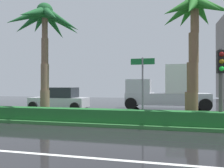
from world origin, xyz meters
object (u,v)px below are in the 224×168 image
Objects in this scene: car_in_traffic_leading at (60,99)px; box_truck_lead at (168,90)px; street_name_sign at (143,81)px; palm_tree_centre_left at (194,23)px; traffic_signal_median_right at (221,73)px; palm_tree_mid_left at (45,26)px.

box_truck_lead is (7.96, 2.82, 0.72)m from car_in_traffic_leading.
palm_tree_centre_left is at bearing 19.98° from street_name_sign.
car_in_traffic_leading is (-9.10, 4.28, -3.99)m from palm_tree_centre_left.
street_name_sign is at bearing 81.39° from box_truck_lead.
palm_tree_centre_left reaches higher than traffic_signal_median_right.
palm_tree_mid_left reaches higher than car_in_traffic_leading.
palm_tree_centre_left is 3.70m from street_name_sign.
palm_tree_mid_left is 7.91m from palm_tree_centre_left.
box_truck_lead reaches higher than car_in_traffic_leading.
car_in_traffic_leading is at bearing 142.76° from street_name_sign.
street_name_sign is at bearing -9.72° from palm_tree_mid_left.
palm_tree_centre_left is at bearing -0.74° from palm_tree_mid_left.
palm_tree_mid_left is 1.48× the size of car_in_traffic_leading.
car_in_traffic_leading is 8.47m from box_truck_lead.
palm_tree_centre_left is 2.05× the size of street_name_sign.
street_name_sign is at bearing 178.12° from traffic_signal_median_right.
palm_tree_mid_left is 6.16m from car_in_traffic_leading.
traffic_signal_median_right reaches higher than street_name_sign.
box_truck_lead is (6.77, 7.00, -3.64)m from palm_tree_mid_left.
box_truck_lead is at bearing 99.10° from palm_tree_centre_left.
palm_tree_mid_left is 2.12× the size of street_name_sign.
palm_tree_mid_left is at bearing 45.97° from box_truck_lead.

